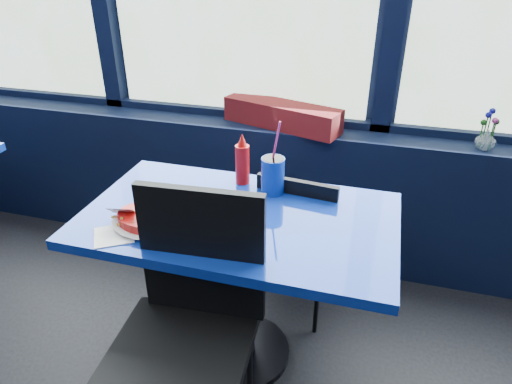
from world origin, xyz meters
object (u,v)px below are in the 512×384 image
Objects in this scene: near_table at (239,253)px; soda_cup at (273,175)px; planter_box at (282,115)px; ketchup_bottle at (242,161)px; food_basket at (152,217)px; chair_near_back at (296,236)px; flower_vase at (486,137)px; chair_near_front at (188,319)px.

soda_cup reaches higher than near_table.
ketchup_bottle reaches higher than planter_box.
food_basket is 0.48m from ketchup_bottle.
ketchup_bottle is at bearing 70.43° from food_basket.
chair_near_back is 1.02m from flower_vase.
soda_cup reaches higher than chair_near_back.
chair_near_back is 0.39m from soda_cup.
chair_near_front is at bearing -129.95° from flower_vase.
near_table is 3.67× the size of soda_cup.
soda_cup reaches higher than flower_vase.
flower_vase is (0.80, 0.49, 0.39)m from chair_near_back.
flower_vase is at bearing 28.15° from ketchup_bottle.
ketchup_bottle reaches higher than near_table.
flower_vase is at bearing 45.99° from chair_near_front.
near_table is 1.48× the size of chair_near_back.
soda_cup is at bearing -63.07° from planter_box.
chair_near_front is at bearing -73.84° from planter_box.
chair_near_front is 1.55× the size of planter_box.
near_table is at bearing -70.88° from planter_box.
near_table is 0.90m from planter_box.
food_basket is (-0.45, -0.48, 0.32)m from chair_near_back.
chair_near_back is at bearing -148.46° from flower_vase.
ketchup_bottle is (-0.04, -0.59, -0.01)m from planter_box.
ketchup_bottle is 0.69× the size of soda_cup.
chair_near_back is at bearing -51.95° from planter_box.
flower_vase is at bearing 15.19° from planter_box.
planter_box is (0.02, 1.25, 0.29)m from chair_near_front.
food_basket is (-0.23, 0.24, 0.21)m from chair_near_front.
ketchup_bottle is (0.22, 0.42, 0.07)m from food_basket.
ketchup_bottle is at bearing 21.35° from chair_near_back.
near_table is 0.35m from soda_cup.
planter_box is 1.04m from food_basket.
planter_box is at bearing 178.13° from flower_vase.
soda_cup is at bearing 58.35° from chair_near_back.
food_basket is at bearing 53.08° from chair_near_back.
soda_cup is at bearing 69.38° from near_table.
food_basket is at bearing 129.63° from chair_near_front.
soda_cup reaches higher than chair_near_front.
food_basket is at bearing -142.16° from flower_vase.
food_basket is at bearing -117.39° from ketchup_bottle.
food_basket is (-1.26, -0.97, -0.08)m from flower_vase.
planter_box reaches higher than near_table.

